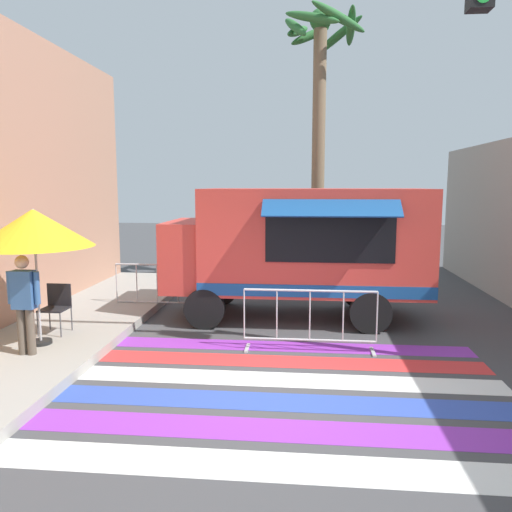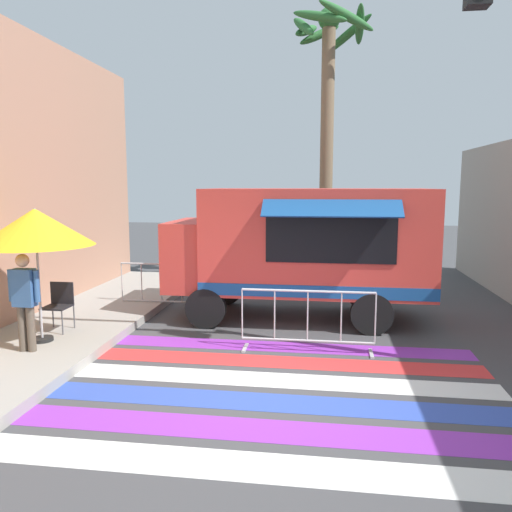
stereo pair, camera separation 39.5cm
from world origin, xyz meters
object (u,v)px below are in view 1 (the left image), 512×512
Objects in this scene: vendor_person at (24,299)px; barricade_side at (157,288)px; folding_chair at (57,304)px; patio_umbrella at (34,228)px; palm_tree at (320,98)px; food_truck at (294,243)px; barricade_front at (310,320)px.

vendor_person reaches higher than barricade_side.
folding_chair is at bearing -116.65° from barricade_side.
patio_umbrella is 1.59m from folding_chair.
barricade_side is at bearing -134.45° from palm_tree.
barricade_front is (0.32, -2.19, -1.07)m from food_truck.
folding_chair is 0.11× the size of palm_tree.
patio_umbrella is at bearing -88.07° from folding_chair.
barricade_side is (-3.39, 2.46, -0.01)m from barricade_front.
vendor_person reaches higher than folding_chair.
palm_tree reaches higher than barricade_front.
food_truck is at bearing 98.27° from barricade_front.
palm_tree reaches higher than food_truck.
barricade_front is at bearing -81.73° from food_truck.
folding_chair is at bearing -154.11° from food_truck.
barricade_front is 4.19m from barricade_side.
vendor_person is (0.06, -0.52, -1.06)m from patio_umbrella.
food_truck is at bearing 36.81° from vendor_person.
palm_tree is at bearing 49.04° from folding_chair.
palm_tree is (0.59, 4.00, 3.64)m from food_truck.
barricade_side is at bearing 69.73° from patio_umbrella.
barricade_front is at bearing 12.07° from vendor_person.
folding_chair is 4.56m from barricade_front.
barricade_front is at bearing 7.11° from patio_umbrella.
palm_tree is (3.66, 3.74, 4.71)m from barricade_side.
patio_umbrella is 0.30× the size of palm_tree.
barricade_side is 7.04m from palm_tree.
patio_umbrella is 3.59m from barricade_side.
vendor_person is 0.21× the size of palm_tree.
food_truck is 3.27m from barricade_side.
patio_umbrella is (-4.19, -2.75, 0.52)m from food_truck.
folding_chair is at bearing 93.83° from vendor_person.
barricade_front reaches higher than folding_chair.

